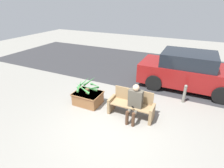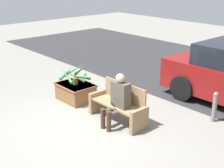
{
  "view_description": "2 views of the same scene",
  "coord_description": "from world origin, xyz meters",
  "views": [
    {
      "loc": [
        1.75,
        -3.79,
        3.47
      ],
      "look_at": [
        -0.62,
        1.17,
        0.83
      ],
      "focal_mm": 28.0,
      "sensor_mm": 36.0,
      "label": 1
    },
    {
      "loc": [
        5.04,
        -3.64,
        3.26
      ],
      "look_at": [
        -0.47,
        1.28,
        0.61
      ],
      "focal_mm": 50.0,
      "sensor_mm": 36.0,
      "label": 2
    }
  ],
  "objects": [
    {
      "name": "ground_plane",
      "position": [
        0.0,
        0.0,
        0.0
      ],
      "size": [
        30.0,
        30.0,
        0.0
      ],
      "primitive_type": "plane",
      "color": "gray"
    },
    {
      "name": "road_surface",
      "position": [
        0.0,
        5.63,
        0.0
      ],
      "size": [
        20.0,
        6.0,
        0.01
      ],
      "primitive_type": "cube",
      "color": "#2D2D30",
      "rests_on": "ground_plane"
    },
    {
      "name": "bench",
      "position": [
        0.24,
        0.86,
        0.39
      ],
      "size": [
        1.49,
        0.51,
        0.87
      ],
      "color": "#8C704C",
      "rests_on": "ground_plane"
    },
    {
      "name": "person_seated",
      "position": [
        0.39,
        0.69,
        0.65
      ],
      "size": [
        0.44,
        0.6,
        1.2
      ],
      "color": "#4C473D",
      "rests_on": "ground_plane"
    },
    {
      "name": "planter_box",
      "position": [
        -1.44,
        0.83,
        0.24
      ],
      "size": [
        0.98,
        0.77,
        0.45
      ],
      "color": "brown",
      "rests_on": "ground_plane"
    },
    {
      "name": "potted_plant",
      "position": [
        -1.43,
        0.84,
        0.72
      ],
      "size": [
        0.83,
        0.85,
        0.57
      ],
      "color": "brown",
      "rests_on": "planter_box"
    },
    {
      "name": "bollard_post",
      "position": [
        1.73,
        2.46,
        0.38
      ],
      "size": [
        0.12,
        0.12,
        0.72
      ],
      "color": "slate",
      "rests_on": "ground_plane"
    }
  ]
}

